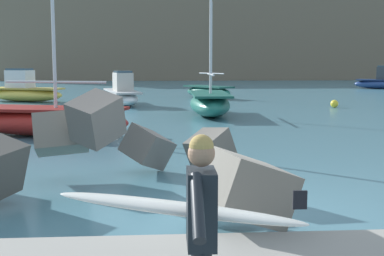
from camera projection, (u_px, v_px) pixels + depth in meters
The scene contains 11 objects.
ground_plane at pixel (212, 213), 8.96m from camera, with size 400.00×400.00×0.00m, color #42707F.
breakwater_jetty at pixel (234, 135), 10.21m from camera, with size 31.39×6.05×2.62m.
surfer_with_board at pixel (196, 225), 4.16m from camera, with size 2.10×1.17×1.78m.
boat_near_left at pixel (210, 103), 25.14m from camera, with size 2.00×5.81×8.39m.
boat_near_right at pixel (44, 120), 18.32m from camera, with size 6.51×3.66×7.29m.
boat_mid_left at pixel (122, 94), 31.41m from camera, with size 2.89×6.31×2.05m.
boat_mid_centre at pixel (25, 91), 34.13m from camera, with size 5.63×3.72×2.15m.
boat_far_left at pixel (208, 91), 37.15m from camera, with size 3.74×4.57×6.70m.
boat_far_centre at pixel (381, 82), 50.31m from camera, with size 5.00×3.69×2.23m.
mooring_buoy_inner at pixel (334, 104), 29.56m from camera, with size 0.44×0.44×0.44m.
headland_bluff at pixel (227, 32), 94.59m from camera, with size 71.94×45.70×15.86m.
Camera 1 is at (-0.97, -8.66, 2.56)m, focal length 49.04 mm.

